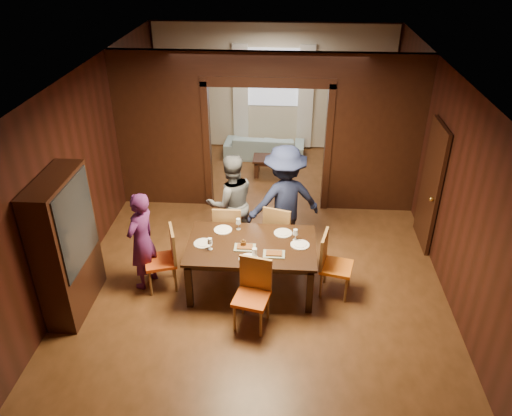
# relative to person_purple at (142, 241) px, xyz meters

# --- Properties ---
(floor) EXTENTS (9.00, 9.00, 0.00)m
(floor) POSITION_rel_person_purple_xyz_m (1.68, 0.96, -0.76)
(floor) COLOR #4C2D15
(floor) RESTS_ON ground
(ceiling) EXTENTS (5.50, 9.00, 0.02)m
(ceiling) POSITION_rel_person_purple_xyz_m (1.68, 0.96, 2.14)
(ceiling) COLOR silver
(ceiling) RESTS_ON room_walls
(room_walls) EXTENTS (5.52, 9.01, 2.90)m
(room_walls) POSITION_rel_person_purple_xyz_m (1.68, 2.85, 0.74)
(room_walls) COLOR black
(room_walls) RESTS_ON floor
(person_purple) EXTENTS (0.54, 0.65, 1.52)m
(person_purple) POSITION_rel_person_purple_xyz_m (0.00, 0.00, 0.00)
(person_purple) COLOR #4E1B4F
(person_purple) RESTS_ON floor
(person_grey) EXTENTS (0.98, 0.87, 1.66)m
(person_grey) POSITION_rel_person_purple_xyz_m (1.18, 1.08, 0.07)
(person_grey) COLOR #505257
(person_grey) RESTS_ON floor
(person_navy) EXTENTS (1.36, 1.05, 1.85)m
(person_navy) POSITION_rel_person_purple_xyz_m (2.03, 1.05, 0.16)
(person_navy) COLOR #171D39
(person_navy) RESTS_ON floor
(sofa) EXTENTS (1.85, 0.80, 0.53)m
(sofa) POSITION_rel_person_purple_xyz_m (1.52, 4.81, -0.50)
(sofa) COLOR #90B2BD
(sofa) RESTS_ON floor
(serving_bowl) EXTENTS (0.32, 0.32, 0.08)m
(serving_bowl) POSITION_rel_person_purple_xyz_m (1.73, 0.08, 0.04)
(serving_bowl) COLOR black
(serving_bowl) RESTS_ON dining_table
(dining_table) EXTENTS (1.83, 1.14, 0.76)m
(dining_table) POSITION_rel_person_purple_xyz_m (1.58, 0.03, -0.38)
(dining_table) COLOR black
(dining_table) RESTS_ON floor
(coffee_table) EXTENTS (0.80, 0.50, 0.40)m
(coffee_table) POSITION_rel_person_purple_xyz_m (1.73, 3.87, -0.56)
(coffee_table) COLOR black
(coffee_table) RESTS_ON floor
(chair_left) EXTENTS (0.56, 0.56, 0.97)m
(chair_left) POSITION_rel_person_purple_xyz_m (0.26, -0.05, -0.28)
(chair_left) COLOR #E54F15
(chair_left) RESTS_ON floor
(chair_right) EXTENTS (0.53, 0.53, 0.97)m
(chair_right) POSITION_rel_person_purple_xyz_m (2.81, -0.02, -0.28)
(chair_right) COLOR orange
(chair_right) RESTS_ON floor
(chair_far_l) EXTENTS (0.44, 0.44, 0.97)m
(chair_far_l) POSITION_rel_person_purple_xyz_m (1.16, 0.82, -0.28)
(chair_far_l) COLOR red
(chair_far_l) RESTS_ON floor
(chair_far_r) EXTENTS (0.55, 0.55, 0.97)m
(chair_far_r) POSITION_rel_person_purple_xyz_m (1.98, 0.87, -0.28)
(chair_far_r) COLOR #DF5615
(chair_far_r) RESTS_ON floor
(chair_near) EXTENTS (0.53, 0.53, 0.97)m
(chair_near) POSITION_rel_person_purple_xyz_m (1.64, -0.78, -0.28)
(chair_near) COLOR #CC5013
(chair_near) RESTS_ON floor
(hutch) EXTENTS (0.40, 1.20, 2.00)m
(hutch) POSITION_rel_person_purple_xyz_m (-0.85, -0.54, 0.24)
(hutch) COLOR black
(hutch) RESTS_ON floor
(door_right) EXTENTS (0.06, 0.90, 2.10)m
(door_right) POSITION_rel_person_purple_xyz_m (4.38, 1.46, 0.29)
(door_right) COLOR black
(door_right) RESTS_ON floor
(window_far) EXTENTS (1.20, 0.03, 1.30)m
(window_far) POSITION_rel_person_purple_xyz_m (1.68, 5.40, 0.94)
(window_far) COLOR silver
(window_far) RESTS_ON back_wall
(curtain_left) EXTENTS (0.35, 0.06, 2.40)m
(curtain_left) POSITION_rel_person_purple_xyz_m (0.93, 5.36, 0.49)
(curtain_left) COLOR white
(curtain_left) RESTS_ON back_wall
(curtain_right) EXTENTS (0.35, 0.06, 2.40)m
(curtain_right) POSITION_rel_person_purple_xyz_m (2.43, 5.36, 0.49)
(curtain_right) COLOR white
(curtain_right) RESTS_ON back_wall
(plate_left) EXTENTS (0.27, 0.27, 0.01)m
(plate_left) POSITION_rel_person_purple_xyz_m (0.89, -0.01, 0.00)
(plate_left) COLOR silver
(plate_left) RESTS_ON dining_table
(plate_far_l) EXTENTS (0.27, 0.27, 0.01)m
(plate_far_l) POSITION_rel_person_purple_xyz_m (1.13, 0.37, 0.00)
(plate_far_l) COLOR white
(plate_far_l) RESTS_ON dining_table
(plate_far_r) EXTENTS (0.27, 0.27, 0.01)m
(plate_far_r) POSITION_rel_person_purple_xyz_m (2.03, 0.34, 0.00)
(plate_far_r) COLOR silver
(plate_far_r) RESTS_ON dining_table
(plate_right) EXTENTS (0.27, 0.27, 0.01)m
(plate_right) POSITION_rel_person_purple_xyz_m (2.27, 0.05, 0.00)
(plate_right) COLOR white
(plate_right) RESTS_ON dining_table
(plate_near) EXTENTS (0.27, 0.27, 0.01)m
(plate_near) POSITION_rel_person_purple_xyz_m (1.57, -0.34, 0.00)
(plate_near) COLOR silver
(plate_near) RESTS_ON dining_table
(platter_a) EXTENTS (0.30, 0.20, 0.04)m
(platter_a) POSITION_rel_person_purple_xyz_m (1.50, -0.08, 0.02)
(platter_a) COLOR gray
(platter_a) RESTS_ON dining_table
(platter_b) EXTENTS (0.30, 0.20, 0.04)m
(platter_b) POSITION_rel_person_purple_xyz_m (1.91, -0.21, 0.02)
(platter_b) COLOR gray
(platter_b) RESTS_ON dining_table
(wineglass_left) EXTENTS (0.08, 0.08, 0.18)m
(wineglass_left) POSITION_rel_person_purple_xyz_m (1.02, -0.14, 0.09)
(wineglass_left) COLOR silver
(wineglass_left) RESTS_ON dining_table
(wineglass_far) EXTENTS (0.08, 0.08, 0.18)m
(wineglass_far) POSITION_rel_person_purple_xyz_m (1.36, 0.41, 0.09)
(wineglass_far) COLOR white
(wineglass_far) RESTS_ON dining_table
(wineglass_right) EXTENTS (0.08, 0.08, 0.18)m
(wineglass_right) POSITION_rel_person_purple_xyz_m (2.20, 0.18, 0.09)
(wineglass_right) COLOR white
(wineglass_right) RESTS_ON dining_table
(tumbler) EXTENTS (0.07, 0.07, 0.14)m
(tumbler) POSITION_rel_person_purple_xyz_m (1.65, -0.28, 0.07)
(tumbler) COLOR silver
(tumbler) RESTS_ON dining_table
(condiment_jar) EXTENTS (0.08, 0.08, 0.11)m
(condiment_jar) POSITION_rel_person_purple_xyz_m (1.47, -0.04, 0.05)
(condiment_jar) COLOR #4C2D11
(condiment_jar) RESTS_ON dining_table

